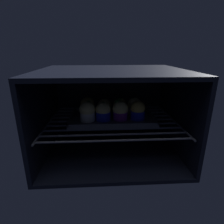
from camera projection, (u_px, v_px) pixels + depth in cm
name	position (u px, v px, depth cm)	size (l,w,h in cm)	color
oven_cavity	(111.00, 110.00, 82.71)	(59.00, 47.00, 37.00)	black
oven_rack	(112.00, 120.00, 79.78)	(54.80, 42.00, 0.80)	#444756
baking_tray	(112.00, 118.00, 79.72)	(35.60, 21.46, 2.20)	#4C4C51
muffin_row0_col0	(87.00, 112.00, 74.14)	(6.56, 6.56, 8.33)	silver
muffin_row0_col1	(103.00, 112.00, 74.86)	(6.21, 6.21, 7.77)	#1928B7
muffin_row0_col2	(120.00, 111.00, 75.57)	(6.58, 6.58, 8.38)	#7A238C
muffin_row0_col3	(138.00, 110.00, 75.92)	(6.10, 6.10, 7.82)	#1928B7
muffin_row1_col0	(88.00, 106.00, 81.45)	(6.39, 6.39, 8.04)	#1928B7
muffin_row1_col1	(104.00, 107.00, 81.63)	(6.10, 6.10, 7.35)	#0C8C84
muffin_row1_col2	(120.00, 106.00, 81.92)	(6.10, 6.10, 7.98)	silver
muffin_row1_col3	(134.00, 106.00, 82.27)	(6.16, 6.16, 7.49)	silver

